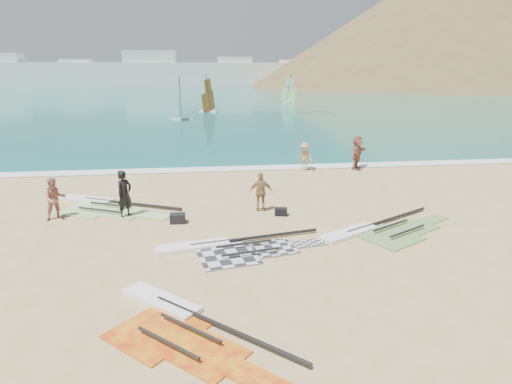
{
  "coord_description": "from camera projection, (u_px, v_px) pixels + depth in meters",
  "views": [
    {
      "loc": [
        -2.66,
        -11.36,
        5.42
      ],
      "look_at": [
        -0.71,
        4.0,
        1.0
      ],
      "focal_mm": 30.0,
      "sensor_mm": 36.0,
      "label": 1
    }
  ],
  "objects": [
    {
      "name": "gear_bag_far",
      "position": [
        281.0,
        212.0,
        16.54
      ],
      "size": [
        0.53,
        0.43,
        0.28
      ],
      "primitive_type": "cube",
      "rotation": [
        0.0,
        0.0,
        -0.23
      ],
      "color": "black",
      "rests_on": "ground"
    },
    {
      "name": "rig_red",
      "position": [
        178.0,
        324.0,
        9.4
      ],
      "size": [
        4.23,
        4.51,
        0.2
      ],
      "rotation": [
        0.0,
        0.0,
        -0.75
      ],
      "color": "#C0060B",
      "rests_on": "ground"
    },
    {
      "name": "beachgoer_right",
      "position": [
        357.0,
        152.0,
        24.08
      ],
      "size": [
        1.54,
        1.74,
        1.91
      ],
      "primitive_type": "imported",
      "rotation": [
        0.0,
        0.0,
        0.9
      ],
      "color": "#985846",
      "rests_on": "ground"
    },
    {
      "name": "far_town",
      "position": [
        163.0,
        73.0,
        152.6
      ],
      "size": [
        160.0,
        8.0,
        12.0
      ],
      "color": "white",
      "rests_on": "ground"
    },
    {
      "name": "gear_bag_near",
      "position": [
        178.0,
        218.0,
        15.71
      ],
      "size": [
        0.55,
        0.41,
        0.35
      ],
      "primitive_type": "cube",
      "rotation": [
        0.0,
        0.0,
        -0.01
      ],
      "color": "black",
      "rests_on": "ground"
    },
    {
      "name": "beachgoer_back",
      "position": [
        261.0,
        192.0,
        16.88
      ],
      "size": [
        0.95,
        0.45,
        1.57
      ],
      "primitive_type": "imported",
      "rotation": [
        0.0,
        0.0,
        3.06
      ],
      "color": "#987547",
      "rests_on": "ground"
    },
    {
      "name": "rig_orange",
      "position": [
        381.0,
        230.0,
        14.88
      ],
      "size": [
        5.45,
        3.78,
        0.2
      ],
      "rotation": [
        0.0,
        0.0,
        0.51
      ],
      "color": "orange",
      "rests_on": "ground"
    },
    {
      "name": "ground",
      "position": [
        297.0,
        260.0,
        12.64
      ],
      "size": [
        300.0,
        300.0,
        0.0
      ],
      "primitive_type": "plane",
      "color": "tan",
      "rests_on": "ground"
    },
    {
      "name": "headland_main",
      "position": [
        457.0,
        86.0,
        146.93
      ],
      "size": [
        143.0,
        143.0,
        45.0
      ],
      "primitive_type": "cone",
      "color": "brown",
      "rests_on": "ground"
    },
    {
      "name": "rig_green",
      "position": [
        102.0,
        206.0,
        17.6
      ],
      "size": [
        5.38,
        3.82,
        0.2
      ],
      "rotation": [
        0.0,
        0.0,
        -0.44
      ],
      "color": "#75D42E",
      "rests_on": "ground"
    },
    {
      "name": "surf_line",
      "position": [
        250.0,
        169.0,
        24.38
      ],
      "size": [
        300.0,
        1.2,
        0.04
      ],
      "primitive_type": "cube",
      "color": "white",
      "rests_on": "ground"
    },
    {
      "name": "windsurfer_centre",
      "position": [
        208.0,
        102.0,
        56.76
      ],
      "size": [
        2.66,
        2.77,
        4.88
      ],
      "rotation": [
        0.0,
        0.0,
        -0.58
      ],
      "color": "white",
      "rests_on": "ground"
    },
    {
      "name": "person_wetsuit",
      "position": [
        125.0,
        194.0,
        16.12
      ],
      "size": [
        0.75,
        0.79,
        1.83
      ],
      "primitive_type": "imported",
      "rotation": [
        0.0,
        0.0,
        0.92
      ],
      "color": "black",
      "rests_on": "ground"
    },
    {
      "name": "windsurfer_left",
      "position": [
        181.0,
        108.0,
        47.94
      ],
      "size": [
        2.62,
        3.15,
        4.7
      ],
      "rotation": [
        0.0,
        0.0,
        0.08
      ],
      "color": "white",
      "rests_on": "ground"
    },
    {
      "name": "windsurfer_right",
      "position": [
        289.0,
        95.0,
        73.71
      ],
      "size": [
        2.44,
        2.46,
        4.76
      ],
      "rotation": [
        0.0,
        0.0,
        0.85
      ],
      "color": "white",
      "rests_on": "ground"
    },
    {
      "name": "sea",
      "position": [
        209.0,
        87.0,
        138.56
      ],
      "size": [
        300.0,
        240.0,
        0.06
      ],
      "primitive_type": "cube",
      "color": "#0C5055",
      "rests_on": "ground"
    },
    {
      "name": "rig_grey",
      "position": [
        230.0,
        248.0,
        13.42
      ],
      "size": [
        5.5,
        2.66,
        0.2
      ],
      "rotation": [
        0.0,
        0.0,
        0.2
      ],
      "color": "#29292B",
      "rests_on": "ground"
    },
    {
      "name": "beachgoer_mid",
      "position": [
        305.0,
        157.0,
        23.76
      ],
      "size": [
        1.14,
        1.14,
        1.58
      ],
      "primitive_type": "imported",
      "rotation": [
        0.0,
        0.0,
        -0.77
      ],
      "color": "#A48454",
      "rests_on": "ground"
    },
    {
      "name": "beachgoer_left",
      "position": [
        55.0,
        199.0,
        15.92
      ],
      "size": [
        0.97,
        0.9,
        1.61
      ],
      "primitive_type": "imported",
      "rotation": [
        0.0,
        0.0,
        0.47
      ],
      "color": "#AF6859",
      "rests_on": "ground"
    }
  ]
}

